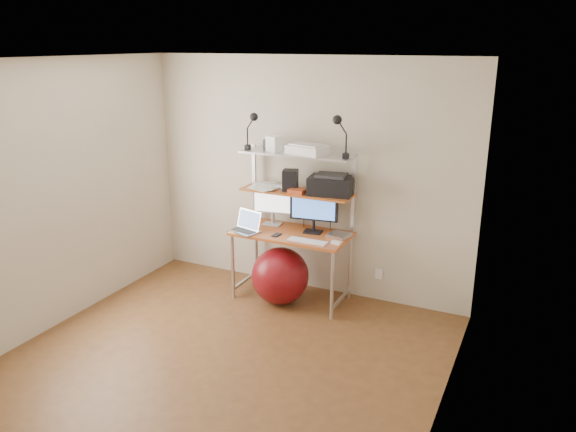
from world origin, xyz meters
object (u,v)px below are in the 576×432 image
(monitor_silver, at_px, (273,201))
(monitor_black, at_px, (314,209))
(printer, at_px, (331,185))
(laptop, at_px, (247,227))
(exercise_ball, at_px, (280,276))

(monitor_silver, height_order, monitor_black, monitor_black)
(monitor_black, xyz_separation_m, printer, (0.16, 0.05, 0.26))
(laptop, bearing_deg, exercise_ball, 17.88)
(monitor_black, height_order, printer, printer)
(monitor_black, bearing_deg, monitor_silver, 167.20)
(monitor_black, xyz_separation_m, exercise_ball, (-0.26, -0.26, -0.69))
(monitor_silver, xyz_separation_m, laptop, (-0.15, -0.32, -0.21))
(monitor_silver, bearing_deg, monitor_black, -14.58)
(monitor_black, xyz_separation_m, laptop, (-0.64, -0.27, -0.21))
(laptop, bearing_deg, monitor_black, 38.37)
(monitor_black, relative_size, laptop, 1.39)
(monitor_black, distance_m, exercise_ball, 0.78)
(printer, distance_m, exercise_ball, 1.08)
(exercise_ball, bearing_deg, monitor_black, 44.38)
(laptop, relative_size, exercise_ball, 0.60)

